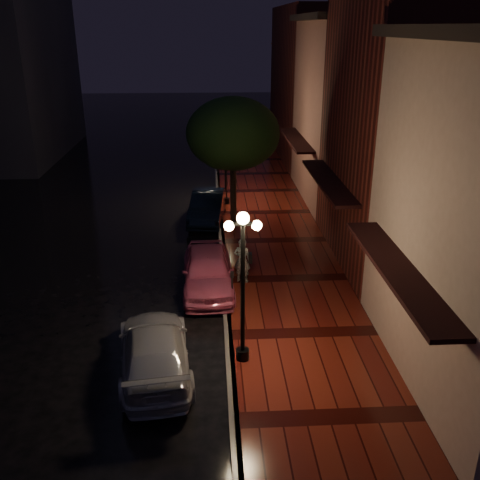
% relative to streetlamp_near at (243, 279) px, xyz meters
% --- Properties ---
extents(ground, '(120.00, 120.00, 0.00)m').
position_rel_streetlamp_near_xyz_m(ground, '(-0.35, 5.00, -2.60)').
color(ground, black).
rests_on(ground, ground).
extents(sidewalk, '(4.50, 60.00, 0.15)m').
position_rel_streetlamp_near_xyz_m(sidewalk, '(1.90, 5.00, -2.53)').
color(sidewalk, '#47110C').
rests_on(sidewalk, ground).
extents(curb, '(0.25, 60.00, 0.15)m').
position_rel_streetlamp_near_xyz_m(curb, '(-0.35, 5.00, -2.53)').
color(curb, '#595451').
rests_on(curb, ground).
extents(storefront_mid, '(5.00, 8.00, 11.00)m').
position_rel_streetlamp_near_xyz_m(storefront_mid, '(6.65, 7.00, 2.90)').
color(storefront_mid, '#511914').
rests_on(storefront_mid, ground).
extents(storefront_far, '(5.00, 8.00, 9.00)m').
position_rel_streetlamp_near_xyz_m(storefront_far, '(6.65, 15.00, 1.90)').
color(storefront_far, '#8C5951').
rests_on(storefront_far, ground).
extents(storefront_extra, '(5.00, 12.00, 10.00)m').
position_rel_streetlamp_near_xyz_m(storefront_extra, '(6.65, 25.00, 2.40)').
color(storefront_extra, '#511914').
rests_on(storefront_extra, ground).
extents(streetlamp_near, '(0.96, 0.36, 4.31)m').
position_rel_streetlamp_near_xyz_m(streetlamp_near, '(0.00, 0.00, 0.00)').
color(streetlamp_near, black).
rests_on(streetlamp_near, sidewalk).
extents(streetlamp_far, '(0.96, 0.36, 4.31)m').
position_rel_streetlamp_near_xyz_m(streetlamp_far, '(0.00, 14.00, 0.00)').
color(streetlamp_far, black).
rests_on(streetlamp_far, sidewalk).
extents(street_tree, '(4.16, 4.16, 5.80)m').
position_rel_streetlamp_near_xyz_m(street_tree, '(0.26, 10.99, 1.64)').
color(street_tree, black).
rests_on(street_tree, sidewalk).
extents(pink_car, '(1.88, 4.43, 1.49)m').
position_rel_streetlamp_near_xyz_m(pink_car, '(-0.95, 4.55, -1.85)').
color(pink_car, '#DA5981').
rests_on(pink_car, ground).
extents(navy_car, '(1.95, 4.43, 1.41)m').
position_rel_streetlamp_near_xyz_m(navy_car, '(-0.95, 11.86, -1.89)').
color(navy_car, black).
rests_on(navy_car, ground).
extents(silver_car, '(2.42, 4.78, 1.33)m').
position_rel_streetlamp_near_xyz_m(silver_car, '(-2.39, -0.24, -1.93)').
color(silver_car, '#AEB0B6').
rests_on(silver_car, ground).
extents(woman_with_umbrella, '(0.96, 0.98, 2.32)m').
position_rel_streetlamp_near_xyz_m(woman_with_umbrella, '(0.29, 4.85, -0.91)').
color(woman_with_umbrella, silver).
rests_on(woman_with_umbrella, sidewalk).
extents(parking_meter, '(0.12, 0.09, 1.21)m').
position_rel_streetlamp_near_xyz_m(parking_meter, '(-0.15, 3.12, -1.72)').
color(parking_meter, black).
rests_on(parking_meter, sidewalk).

